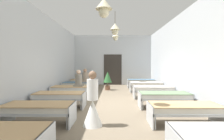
# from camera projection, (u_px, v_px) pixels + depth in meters

# --- Properties ---
(ground_plane) EXTENTS (6.67, 12.95, 0.10)m
(ground_plane) POSITION_uv_depth(u_px,v_px,m) (112.00, 103.00, 7.39)
(ground_plane) COLOR #7A6B56
(room_shell) EXTENTS (6.47, 12.55, 3.91)m
(room_shell) POSITION_uv_depth(u_px,v_px,m) (112.00, 58.00, 8.64)
(room_shell) COLOR silver
(room_shell) RESTS_ON ground
(bed_left_row_1) EXTENTS (1.90, 0.84, 0.57)m
(bed_left_row_1) POSITION_uv_depth(u_px,v_px,m) (39.00, 109.00, 4.65)
(bed_left_row_1) COLOR #B7BCC1
(bed_left_row_1) RESTS_ON ground
(bed_right_row_1) EXTENTS (1.90, 0.84, 0.57)m
(bed_right_row_1) POSITION_uv_depth(u_px,v_px,m) (184.00, 109.00, 4.62)
(bed_right_row_1) COLOR #B7BCC1
(bed_right_row_1) RESTS_ON ground
(bed_left_row_2) EXTENTS (1.90, 0.84, 0.57)m
(bed_left_row_2) POSITION_uv_depth(u_px,v_px,m) (60.00, 96.00, 6.48)
(bed_left_row_2) COLOR #B7BCC1
(bed_left_row_2) RESTS_ON ground
(bed_right_row_2) EXTENTS (1.90, 0.84, 0.57)m
(bed_right_row_2) POSITION_uv_depth(u_px,v_px,m) (164.00, 96.00, 6.44)
(bed_right_row_2) COLOR #B7BCC1
(bed_right_row_2) RESTS_ON ground
(bed_left_row_3) EXTENTS (1.90, 0.84, 0.57)m
(bed_left_row_3) POSITION_uv_depth(u_px,v_px,m) (72.00, 89.00, 8.30)
(bed_left_row_3) COLOR #B7BCC1
(bed_left_row_3) RESTS_ON ground
(bed_right_row_3) EXTENTS (1.90, 0.84, 0.57)m
(bed_right_row_3) POSITION_uv_depth(u_px,v_px,m) (153.00, 89.00, 8.27)
(bed_right_row_3) COLOR #B7BCC1
(bed_right_row_3) RESTS_ON ground
(bed_left_row_4) EXTENTS (1.90, 0.84, 0.57)m
(bed_left_row_4) POSITION_uv_depth(u_px,v_px,m) (79.00, 84.00, 10.12)
(bed_left_row_4) COLOR #B7BCC1
(bed_left_row_4) RESTS_ON ground
(bed_right_row_4) EXTENTS (1.90, 0.84, 0.57)m
(bed_right_row_4) POSITION_uv_depth(u_px,v_px,m) (146.00, 84.00, 10.09)
(bed_right_row_4) COLOR #B7BCC1
(bed_right_row_4) RESTS_ON ground
(bed_left_row_5) EXTENTS (1.90, 0.84, 0.57)m
(bed_left_row_5) POSITION_uv_depth(u_px,v_px,m) (84.00, 81.00, 11.95)
(bed_left_row_5) COLOR #B7BCC1
(bed_left_row_5) RESTS_ON ground
(bed_right_row_5) EXTENTS (1.90, 0.84, 0.57)m
(bed_right_row_5) POSITION_uv_depth(u_px,v_px,m) (141.00, 81.00, 11.91)
(bed_right_row_5) COLOR #B7BCC1
(bed_right_row_5) RESTS_ON ground
(nurse_near_aisle) EXTENTS (0.52, 0.52, 1.49)m
(nurse_near_aisle) POSITION_uv_depth(u_px,v_px,m) (93.00, 106.00, 4.55)
(nurse_near_aisle) COLOR white
(nurse_near_aisle) RESTS_ON ground
(patient_seated_primary) EXTENTS (0.44, 0.44, 0.80)m
(patient_seated_primary) POSITION_uv_depth(u_px,v_px,m) (79.00, 80.00, 8.27)
(patient_seated_primary) COLOR slate
(patient_seated_primary) RESTS_ON bed_left_row_3
(patient_seated_secondary) EXTENTS (0.44, 0.44, 0.80)m
(patient_seated_secondary) POSITION_uv_depth(u_px,v_px,m) (85.00, 77.00, 10.19)
(patient_seated_secondary) COLOR gray
(patient_seated_secondary) RESTS_ON bed_left_row_4
(potted_plant) EXTENTS (0.54, 0.54, 1.17)m
(potted_plant) POSITION_uv_depth(u_px,v_px,m) (108.00, 78.00, 10.80)
(potted_plant) COLOR brown
(potted_plant) RESTS_ON ground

